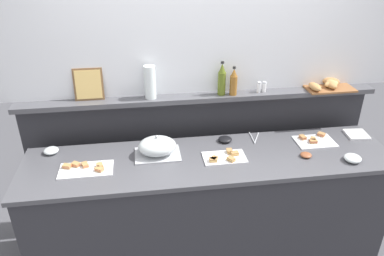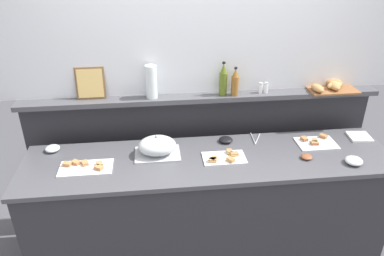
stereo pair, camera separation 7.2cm
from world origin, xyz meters
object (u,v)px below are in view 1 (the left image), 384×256
Objects in this scene: glass_bowl_large at (353,158)px; salt_shaker at (259,87)px; water_carafe at (150,82)px; sandwich_platter_front at (86,169)px; napkin_stack at (357,134)px; bread_basket at (328,85)px; olive_oil_bottle at (222,80)px; sandwich_platter_side at (224,157)px; framed_picture at (88,84)px; serving_cloche at (157,147)px; pepper_shaker at (264,87)px; condiment_bowl_cream at (225,139)px; serving_tongs at (254,138)px; glass_bowl_medium at (51,151)px; vinegar_bottle_amber at (234,82)px; condiment_bowl_teal at (306,155)px; sandwich_platter_rear at (314,141)px.

glass_bowl_large is 1.44× the size of salt_shaker.
glass_bowl_large is at bearing -23.71° from water_carafe.
napkin_stack is at bearing 5.27° from sandwich_platter_front.
bread_basket reaches higher than sandwich_platter_front.
olive_oil_bottle reaches higher than bread_basket.
framed_picture is at bearing 153.15° from sandwich_platter_side.
serving_cloche is 0.52m from water_carafe.
serving_cloche is 3.91× the size of pepper_shaker.
serving_cloche is 3.11× the size of condiment_bowl_cream.
serving_tongs is at bearing 40.29° from sandwich_platter_side.
glass_bowl_large is 0.43m from napkin_stack.
glass_bowl_medium is 1.60m from serving_tongs.
napkin_stack is (2.45, -0.07, -0.01)m from glass_bowl_medium.
serving_tongs is 1.39m from framed_picture.
glass_bowl_large is 0.75m from serving_tongs.
sandwich_platter_front is 1.11× the size of serving_cloche.
condiment_bowl_cream is 0.46× the size of vinegar_bottle_amber.
glass_bowl_large reaches higher than condiment_bowl_teal.
vinegar_bottle_amber is 0.66m from water_carafe.
water_carafe reaches higher than napkin_stack.
serving_cloche reaches higher than glass_bowl_medium.
framed_picture reaches higher than serving_tongs.
condiment_bowl_cream is 0.54m from pepper_shaker.
condiment_bowl_teal is 0.32× the size of water_carafe.
sandwich_platter_rear is at bearing -3.30° from glass_bowl_medium.
olive_oil_bottle is (-1.10, 0.26, 0.44)m from napkin_stack.
glass_bowl_medium is 0.58m from framed_picture.
olive_oil_bottle is (-0.86, 0.62, 0.43)m from glass_bowl_large.
sandwich_platter_rear is 0.35m from glass_bowl_large.
sandwich_platter_front is 0.82m from water_carafe.
condiment_bowl_teal is (0.55, -0.31, -0.00)m from condiment_bowl_cream.
condiment_bowl_teal is at bearing -25.03° from water_carafe.
sandwich_platter_rear is at bearing -172.93° from napkin_stack.
vinegar_bottle_amber is 0.59× the size of bread_basket.
condiment_bowl_cream is 0.43× the size of framed_picture.
pepper_shaker is 0.93m from water_carafe.
framed_picture is (-0.49, 0.38, 0.38)m from serving_cloche.
condiment_bowl_cream is 0.25m from serving_tongs.
water_carafe is (-1.28, 0.32, 0.45)m from sandwich_platter_rear.
condiment_bowl_cream reaches higher than napkin_stack.
sandwich_platter_side is 1.20× the size of water_carafe.
condiment_bowl_teal is 0.50× the size of napkin_stack.
pepper_shaker is at bearing 128.58° from glass_bowl_large.
olive_oil_bottle is at bearing -179.05° from pepper_shaker.
bread_basket is (0.92, 0.00, -0.09)m from olive_oil_bottle.
salt_shaker is at bearing 179.49° from bread_basket.
vinegar_bottle_amber reaches higher than sandwich_platter_side.
serving_tongs is 0.42m from salt_shaker.
condiment_bowl_teal is 0.87m from olive_oil_bottle.
condiment_bowl_cream reaches higher than sandwich_platter_front.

